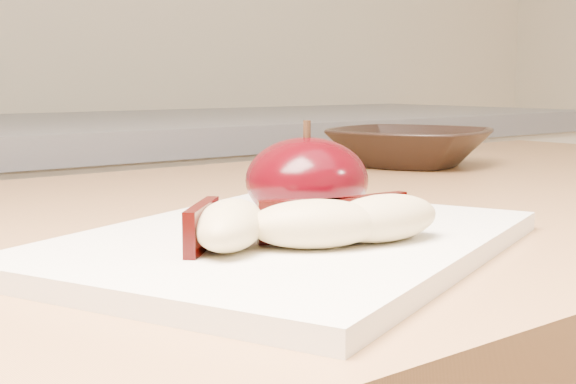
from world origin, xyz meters
TOP-DOWN VIEW (x-y plane):
  - cutting_board at (-0.06, 0.36)m, footprint 0.36×0.32m
  - apple_half at (-0.00, 0.42)m, footprint 0.10×0.10m
  - apple_wedge_a at (-0.12, 0.34)m, footprint 0.08×0.08m
  - apple_wedge_b at (-0.08, 0.32)m, footprint 0.08×0.07m
  - apple_wedge_c at (-0.04, 0.31)m, footprint 0.08×0.04m
  - bowl at (0.36, 0.65)m, footprint 0.24×0.24m

SIDE VIEW (x-z plane):
  - cutting_board at x=-0.06m, z-range 0.90..0.91m
  - bowl at x=0.36m, z-range 0.90..0.95m
  - apple_wedge_a at x=-0.12m, z-range 0.91..0.94m
  - apple_wedge_b at x=-0.08m, z-range 0.91..0.94m
  - apple_wedge_c at x=-0.04m, z-range 0.91..0.94m
  - apple_half at x=0.00m, z-range 0.90..0.97m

